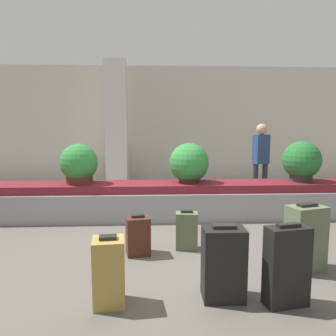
{
  "coord_description": "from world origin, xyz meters",
  "views": [
    {
      "loc": [
        -0.27,
        -3.9,
        1.52
      ],
      "look_at": [
        0.0,
        1.54,
        0.83
      ],
      "focal_mm": 35.0,
      "sensor_mm": 36.0,
      "label": 1
    }
  ],
  "objects_px": {
    "pillar": "(116,124)",
    "potted_plant_2": "(79,164)",
    "suitcase_1": "(287,266)",
    "suitcase_3": "(306,238)",
    "suitcase_0": "(109,272)",
    "traveler_0": "(261,155)",
    "potted_plant_0": "(189,164)",
    "suitcase_5": "(187,231)",
    "suitcase_4": "(138,235)",
    "suitcase_2": "(223,263)",
    "potted_plant_1": "(302,161)"
  },
  "relations": [
    {
      "from": "pillar",
      "to": "potted_plant_2",
      "type": "relative_size",
      "value": 4.85
    },
    {
      "from": "suitcase_1",
      "to": "suitcase_3",
      "type": "relative_size",
      "value": 0.99
    },
    {
      "from": "suitcase_0",
      "to": "potted_plant_2",
      "type": "height_order",
      "value": "potted_plant_2"
    },
    {
      "from": "suitcase_1",
      "to": "traveler_0",
      "type": "bearing_deg",
      "value": 64.06
    },
    {
      "from": "pillar",
      "to": "suitcase_0",
      "type": "distance_m",
      "value": 6.12
    },
    {
      "from": "suitcase_1",
      "to": "potted_plant_0",
      "type": "distance_m",
      "value": 2.98
    },
    {
      "from": "suitcase_5",
      "to": "suitcase_0",
      "type": "bearing_deg",
      "value": -117.3
    },
    {
      "from": "suitcase_4",
      "to": "potted_plant_2",
      "type": "relative_size",
      "value": 0.74
    },
    {
      "from": "suitcase_2",
      "to": "suitcase_3",
      "type": "height_order",
      "value": "suitcase_3"
    },
    {
      "from": "pillar",
      "to": "suitcase_5",
      "type": "distance_m",
      "value": 5.07
    },
    {
      "from": "potted_plant_0",
      "to": "suitcase_3",
      "type": "bearing_deg",
      "value": -65.61
    },
    {
      "from": "suitcase_0",
      "to": "traveler_0",
      "type": "relative_size",
      "value": 0.39
    },
    {
      "from": "suitcase_4",
      "to": "potted_plant_0",
      "type": "bearing_deg",
      "value": 53.91
    },
    {
      "from": "suitcase_5",
      "to": "traveler_0",
      "type": "relative_size",
      "value": 0.31
    },
    {
      "from": "suitcase_0",
      "to": "suitcase_4",
      "type": "relative_size",
      "value": 1.26
    },
    {
      "from": "suitcase_4",
      "to": "suitcase_5",
      "type": "bearing_deg",
      "value": 2.81
    },
    {
      "from": "suitcase_1",
      "to": "potted_plant_2",
      "type": "distance_m",
      "value": 3.73
    },
    {
      "from": "suitcase_0",
      "to": "suitcase_5",
      "type": "bearing_deg",
      "value": 51.47
    },
    {
      "from": "suitcase_3",
      "to": "potted_plant_0",
      "type": "bearing_deg",
      "value": 98.1
    },
    {
      "from": "potted_plant_0",
      "to": "suitcase_2",
      "type": "bearing_deg",
      "value": -90.11
    },
    {
      "from": "potted_plant_0",
      "to": "potted_plant_2",
      "type": "bearing_deg",
      "value": -178.97
    },
    {
      "from": "suitcase_3",
      "to": "suitcase_5",
      "type": "distance_m",
      "value": 1.37
    },
    {
      "from": "suitcase_4",
      "to": "potted_plant_2",
      "type": "bearing_deg",
      "value": 111.41
    },
    {
      "from": "potted_plant_0",
      "to": "potted_plant_1",
      "type": "relative_size",
      "value": 0.96
    },
    {
      "from": "suitcase_2",
      "to": "suitcase_3",
      "type": "relative_size",
      "value": 0.94
    },
    {
      "from": "suitcase_1",
      "to": "suitcase_2",
      "type": "relative_size",
      "value": 1.06
    },
    {
      "from": "traveler_0",
      "to": "potted_plant_0",
      "type": "bearing_deg",
      "value": 14.3
    },
    {
      "from": "suitcase_5",
      "to": "potted_plant_2",
      "type": "height_order",
      "value": "potted_plant_2"
    },
    {
      "from": "potted_plant_2",
      "to": "suitcase_4",
      "type": "bearing_deg",
      "value": -57.97
    },
    {
      "from": "suitcase_0",
      "to": "suitcase_2",
      "type": "distance_m",
      "value": 1.0
    },
    {
      "from": "suitcase_1",
      "to": "potted_plant_1",
      "type": "bearing_deg",
      "value": 52.99
    },
    {
      "from": "suitcase_3",
      "to": "suitcase_5",
      "type": "xyz_separation_m",
      "value": [
        -1.2,
        0.66,
        -0.11
      ]
    },
    {
      "from": "suitcase_1",
      "to": "suitcase_5",
      "type": "height_order",
      "value": "suitcase_1"
    },
    {
      "from": "suitcase_2",
      "to": "potted_plant_0",
      "type": "distance_m",
      "value": 2.8
    },
    {
      "from": "suitcase_1",
      "to": "potted_plant_0",
      "type": "xyz_separation_m",
      "value": [
        -0.51,
        2.88,
        0.55
      ]
    },
    {
      "from": "suitcase_4",
      "to": "traveler_0",
      "type": "xyz_separation_m",
      "value": [
        2.43,
        2.87,
        0.7
      ]
    },
    {
      "from": "suitcase_0",
      "to": "potted_plant_0",
      "type": "bearing_deg",
      "value": 64.27
    },
    {
      "from": "suitcase_3",
      "to": "potted_plant_1",
      "type": "distance_m",
      "value": 2.49
    },
    {
      "from": "pillar",
      "to": "suitcase_1",
      "type": "xyz_separation_m",
      "value": [
        2.05,
        -6.03,
        -1.25
      ]
    },
    {
      "from": "suitcase_4",
      "to": "suitcase_2",
      "type": "bearing_deg",
      "value": -63.68
    },
    {
      "from": "suitcase_0",
      "to": "potted_plant_1",
      "type": "xyz_separation_m",
      "value": [
        2.96,
        2.82,
        0.63
      ]
    },
    {
      "from": "potted_plant_0",
      "to": "suitcase_5",
      "type": "bearing_deg",
      "value": -97.47
    },
    {
      "from": "potted_plant_0",
      "to": "suitcase_4",
      "type": "bearing_deg",
      "value": -115.47
    },
    {
      "from": "suitcase_2",
      "to": "suitcase_5",
      "type": "relative_size",
      "value": 1.37
    },
    {
      "from": "pillar",
      "to": "suitcase_5",
      "type": "bearing_deg",
      "value": -74.06
    },
    {
      "from": "suitcase_4",
      "to": "potted_plant_0",
      "type": "xyz_separation_m",
      "value": [
        0.8,
        1.68,
        0.67
      ]
    },
    {
      "from": "suitcase_4",
      "to": "traveler_0",
      "type": "height_order",
      "value": "traveler_0"
    },
    {
      "from": "suitcase_3",
      "to": "potted_plant_2",
      "type": "xyz_separation_m",
      "value": [
        -2.83,
        2.17,
        0.55
      ]
    },
    {
      "from": "suitcase_1",
      "to": "suitcase_3",
      "type": "distance_m",
      "value": 0.84
    },
    {
      "from": "pillar",
      "to": "suitcase_3",
      "type": "height_order",
      "value": "pillar"
    }
  ]
}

